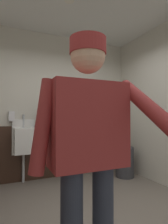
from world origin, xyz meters
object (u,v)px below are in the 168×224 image
Objects in this scene: urinal_right at (98,136)px; urinal_middle at (64,138)px; person at (88,145)px; trash_bin at (125,162)px; urinal_left at (24,140)px; soap_dispenser at (12,116)px.

urinal_middle is at bearing 180.00° from urinal_right.
urinal_middle is 0.72× the size of person.
urinal_right is 2.79m from person.
trash_bin is (0.39, -0.42, -0.48)m from urinal_right.
urinal_left is 1.00× the size of urinal_right.
urinal_middle and urinal_right have the same top height.
trash_bin is (1.76, 2.00, -0.73)m from person.
soap_dispenser is (-0.96, 0.12, 0.43)m from urinal_middle.
urinal_middle is at bearing 159.86° from trash_bin.
person is (-0.62, -2.41, 0.25)m from urinal_middle.
urinal_left is 0.49m from soap_dispenser.
person reaches higher than urinal_left.
urinal_left is at bearing -29.95° from soap_dispenser.
soap_dispenser is at bearing 172.89° from urinal_middle.
trash_bin is 2.35m from soap_dispenser.
trash_bin is 3.26× the size of soap_dispenser.
urinal_right is (0.75, 0.00, 0.00)m from urinal_middle.
urinal_middle is 1.00× the size of urinal_right.
urinal_left is 6.89× the size of soap_dispenser.
urinal_middle is (0.75, 0.00, 0.00)m from urinal_left.
trash_bin is at bearing 48.67° from person.
person is (-1.37, -2.41, 0.25)m from urinal_right.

